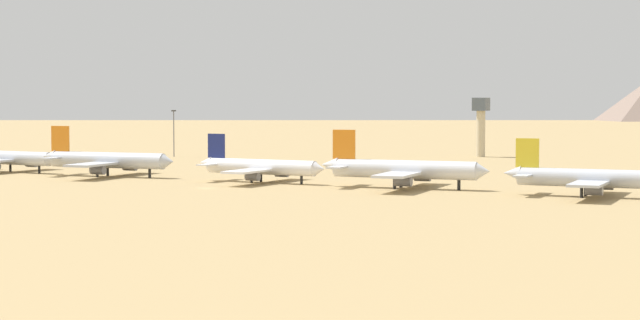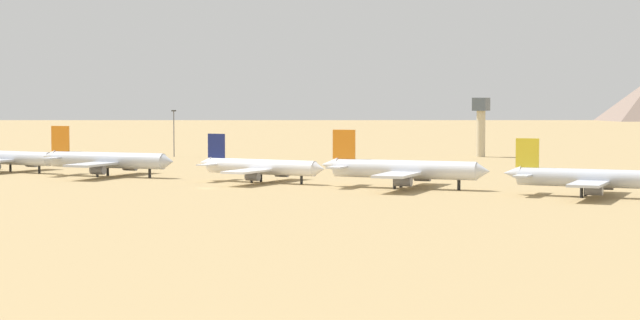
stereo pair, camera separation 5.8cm
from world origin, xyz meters
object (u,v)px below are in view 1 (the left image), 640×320
at_px(parked_jet_orange_0, 7,158).
at_px(light_pole_west, 174,130).
at_px(parked_jet_navy_2, 260,167).
at_px(parked_jet_orange_3, 403,169).
at_px(parked_jet_yellow_4, 589,178).
at_px(control_tower, 481,121).
at_px(parked_jet_orange_1, 106,160).

distance_m(parked_jet_orange_0, light_pole_west, 88.69).
bearing_deg(light_pole_west, parked_jet_orange_0, -87.42).
height_order(parked_jet_orange_0, parked_jet_navy_2, parked_jet_orange_0).
relative_size(parked_jet_orange_3, parked_jet_yellow_4, 1.10).
xyz_separation_m(parked_jet_orange_3, parked_jet_yellow_4, (45.17, -1.52, -0.41)).
bearing_deg(parked_jet_yellow_4, parked_jet_orange_3, 173.34).
bearing_deg(parked_jet_orange_3, control_tower, 95.20).
bearing_deg(parked_jet_orange_1, parked_jet_yellow_4, -6.09).
bearing_deg(parked_jet_orange_1, parked_jet_navy_2, -4.44).
relative_size(parked_jet_orange_0, parked_jet_orange_1, 0.92).
relative_size(parked_jet_orange_0, light_pole_west, 2.25).
distance_m(parked_jet_navy_2, parked_jet_yellow_4, 84.57).
bearing_deg(light_pole_west, control_tower, 28.10).
xyz_separation_m(parked_jet_navy_2, parked_jet_yellow_4, (84.57, -0.51, 0.13)).
relative_size(control_tower, light_pole_west, 1.26).
height_order(control_tower, light_pole_west, control_tower).
height_order(parked_jet_orange_0, parked_jet_orange_3, parked_jet_orange_3).
bearing_deg(parked_jet_orange_3, parked_jet_orange_1, 174.83).
bearing_deg(parked_jet_orange_3, parked_jet_orange_0, 173.88).
bearing_deg(parked_jet_orange_0, parked_jet_orange_3, 2.15).
xyz_separation_m(parked_jet_orange_1, parked_jet_navy_2, (48.21, 1.90, -0.49)).
bearing_deg(parked_jet_navy_2, parked_jet_orange_0, -179.35).
distance_m(parked_jet_orange_0, control_tower, 170.13).
distance_m(parked_jet_orange_3, control_tower, 142.50).
height_order(parked_jet_orange_1, parked_jet_navy_2, parked_jet_orange_1).
bearing_deg(parked_jet_orange_1, control_tower, 61.30).
bearing_deg(parked_jet_yellow_4, parked_jet_navy_2, 174.93).
bearing_deg(parked_jet_orange_3, light_pole_west, 139.10).
height_order(parked_jet_navy_2, parked_jet_orange_3, parked_jet_orange_3).
distance_m(parked_jet_orange_0, parked_jet_navy_2, 85.50).
height_order(parked_jet_yellow_4, control_tower, control_tower).
relative_size(parked_jet_orange_1, parked_jet_orange_3, 0.99).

